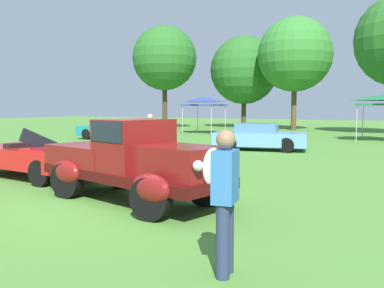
{
  "coord_description": "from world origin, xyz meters",
  "views": [
    {
      "loc": [
        5.42,
        -6.33,
        1.94
      ],
      "look_at": [
        0.51,
        2.46,
        1.05
      ],
      "focal_mm": 38.95,
      "sensor_mm": 36.0,
      "label": 1
    }
  ],
  "objects_px": {
    "neighbor_convertible": "(37,157)",
    "spectator_between_cars": "(150,134)",
    "show_car_teal": "(110,129)",
    "show_car_skyblue": "(259,137)",
    "spectator_by_row": "(225,198)",
    "feature_pickup_truck": "(132,160)",
    "canopy_tent_left_field": "(204,101)"
  },
  "relations": [
    {
      "from": "spectator_between_cars",
      "to": "neighbor_convertible",
      "type": "bearing_deg",
      "value": -91.28
    },
    {
      "from": "show_car_skyblue",
      "to": "canopy_tent_left_field",
      "type": "relative_size",
      "value": 1.62
    },
    {
      "from": "spectator_between_cars",
      "to": "spectator_by_row",
      "type": "relative_size",
      "value": 1.0
    },
    {
      "from": "canopy_tent_left_field",
      "to": "feature_pickup_truck",
      "type": "bearing_deg",
      "value": -66.26
    },
    {
      "from": "feature_pickup_truck",
      "to": "show_car_skyblue",
      "type": "relative_size",
      "value": 1.08
    },
    {
      "from": "feature_pickup_truck",
      "to": "spectator_by_row",
      "type": "xyz_separation_m",
      "value": [
        3.26,
        -2.53,
        0.05
      ]
    },
    {
      "from": "feature_pickup_truck",
      "to": "show_car_teal",
      "type": "bearing_deg",
      "value": 131.79
    },
    {
      "from": "show_car_skyblue",
      "to": "spectator_between_cars",
      "type": "relative_size",
      "value": 2.59
    },
    {
      "from": "show_car_teal",
      "to": "show_car_skyblue",
      "type": "bearing_deg",
      "value": -9.22
    },
    {
      "from": "neighbor_convertible",
      "to": "show_car_skyblue",
      "type": "bearing_deg",
      "value": 74.38
    },
    {
      "from": "neighbor_convertible",
      "to": "canopy_tent_left_field",
      "type": "distance_m",
      "value": 20.29
    },
    {
      "from": "show_car_skyblue",
      "to": "spectator_between_cars",
      "type": "bearing_deg",
      "value": -119.4
    },
    {
      "from": "show_car_skyblue",
      "to": "spectator_by_row",
      "type": "height_order",
      "value": "spectator_by_row"
    },
    {
      "from": "show_car_skyblue",
      "to": "spectator_between_cars",
      "type": "distance_m",
      "value": 5.48
    },
    {
      "from": "spectator_by_row",
      "to": "show_car_teal",
      "type": "bearing_deg",
      "value": 133.8
    },
    {
      "from": "neighbor_convertible",
      "to": "spectator_by_row",
      "type": "height_order",
      "value": "spectator_by_row"
    },
    {
      "from": "spectator_between_cars",
      "to": "spectator_by_row",
      "type": "distance_m",
      "value": 11.44
    },
    {
      "from": "show_car_skyblue",
      "to": "canopy_tent_left_field",
      "type": "xyz_separation_m",
      "value": [
        -7.8,
        9.56,
        1.82
      ]
    },
    {
      "from": "show_car_teal",
      "to": "canopy_tent_left_field",
      "type": "relative_size",
      "value": 1.51
    },
    {
      "from": "neighbor_convertible",
      "to": "show_car_skyblue",
      "type": "xyz_separation_m",
      "value": [
        2.8,
        10.02,
        0.02
      ]
    },
    {
      "from": "spectator_between_cars",
      "to": "canopy_tent_left_field",
      "type": "bearing_deg",
      "value": 109.66
    },
    {
      "from": "canopy_tent_left_field",
      "to": "spectator_between_cars",
      "type": "bearing_deg",
      "value": -70.34
    },
    {
      "from": "feature_pickup_truck",
      "to": "spectator_by_row",
      "type": "distance_m",
      "value": 4.12
    },
    {
      "from": "feature_pickup_truck",
      "to": "neighbor_convertible",
      "type": "xyz_separation_m",
      "value": [
        -4.09,
        1.08,
        -0.29
      ]
    },
    {
      "from": "neighbor_convertible",
      "to": "show_car_skyblue",
      "type": "relative_size",
      "value": 1.01
    },
    {
      "from": "spectator_between_cars",
      "to": "spectator_by_row",
      "type": "bearing_deg",
      "value": -50.81
    },
    {
      "from": "show_car_teal",
      "to": "spectator_between_cars",
      "type": "bearing_deg",
      "value": -40.81
    },
    {
      "from": "show_car_skyblue",
      "to": "neighbor_convertible",
      "type": "bearing_deg",
      "value": -105.62
    },
    {
      "from": "neighbor_convertible",
      "to": "show_car_teal",
      "type": "relative_size",
      "value": 1.08
    },
    {
      "from": "feature_pickup_truck",
      "to": "spectator_between_cars",
      "type": "relative_size",
      "value": 2.79
    },
    {
      "from": "neighbor_convertible",
      "to": "spectator_between_cars",
      "type": "xyz_separation_m",
      "value": [
        0.12,
        5.25,
        0.33
      ]
    },
    {
      "from": "show_car_teal",
      "to": "show_car_skyblue",
      "type": "distance_m",
      "value": 10.23
    }
  ]
}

